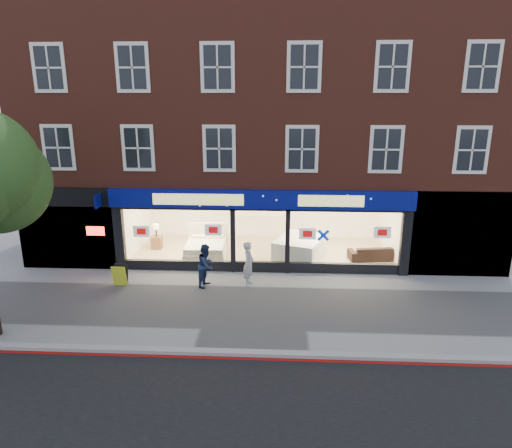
# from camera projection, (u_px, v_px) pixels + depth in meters

# --- Properties ---
(ground) EXTENTS (120.00, 120.00, 0.00)m
(ground) POSITION_uv_depth(u_px,v_px,m) (256.00, 306.00, 14.95)
(ground) COLOR gray
(ground) RESTS_ON ground
(kerb_line) EXTENTS (60.00, 0.10, 0.01)m
(kerb_line) POSITION_uv_depth(u_px,v_px,m) (250.00, 359.00, 11.97)
(kerb_line) COLOR #8C0A07
(kerb_line) RESTS_ON ground
(kerb_stone) EXTENTS (60.00, 0.25, 0.12)m
(kerb_stone) POSITION_uv_depth(u_px,v_px,m) (251.00, 353.00, 12.15)
(kerb_stone) COLOR gray
(kerb_stone) RESTS_ON ground
(showroom_floor) EXTENTS (11.00, 4.50, 0.10)m
(showroom_floor) POSITION_uv_depth(u_px,v_px,m) (262.00, 252.00, 19.98)
(showroom_floor) COLOR tan
(showroom_floor) RESTS_ON ground
(building) EXTENTS (19.00, 8.26, 10.30)m
(building) POSITION_uv_depth(u_px,v_px,m) (264.00, 95.00, 19.78)
(building) COLOR maroon
(building) RESTS_ON ground
(display_bed) EXTENTS (1.78, 2.14, 1.17)m
(display_bed) POSITION_uv_depth(u_px,v_px,m) (206.00, 247.00, 19.37)
(display_bed) COLOR silver
(display_bed) RESTS_ON showroom_floor
(bedside_table) EXTENTS (0.46, 0.46, 0.55)m
(bedside_table) POSITION_uv_depth(u_px,v_px,m) (157.00, 242.00, 20.22)
(bedside_table) COLOR brown
(bedside_table) RESTS_ON showroom_floor
(mattress_stack) EXTENTS (2.39, 2.65, 0.86)m
(mattress_stack) POSITION_uv_depth(u_px,v_px,m) (300.00, 248.00, 18.99)
(mattress_stack) COLOR silver
(mattress_stack) RESTS_ON showroom_floor
(sofa) EXTENTS (2.05, 1.01, 0.57)m
(sofa) POSITION_uv_depth(u_px,v_px,m) (372.00, 253.00, 18.86)
(sofa) COLOR black
(sofa) RESTS_ON showroom_floor
(a_board) EXTENTS (0.53, 0.35, 0.80)m
(a_board) POSITION_uv_depth(u_px,v_px,m) (120.00, 275.00, 16.49)
(a_board) COLOR #C0CC24
(a_board) RESTS_ON ground
(pedestrian_grey) EXTENTS (0.45, 0.63, 1.63)m
(pedestrian_grey) POSITION_uv_depth(u_px,v_px,m) (249.00, 264.00, 16.45)
(pedestrian_grey) COLOR #B0B4B8
(pedestrian_grey) RESTS_ON ground
(pedestrian_blue) EXTENTS (0.79, 0.91, 1.58)m
(pedestrian_blue) POSITION_uv_depth(u_px,v_px,m) (206.00, 265.00, 16.35)
(pedestrian_blue) COLOR #192647
(pedestrian_blue) RESTS_ON ground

